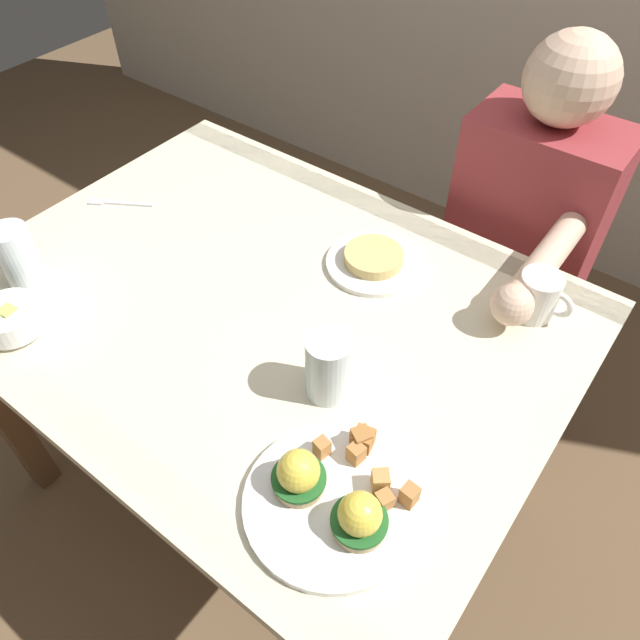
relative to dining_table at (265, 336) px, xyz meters
The scene contains 10 objects.
ground_plane 0.63m from the dining_table, ahead, with size 6.00×6.00×0.00m, color brown.
dining_table is the anchor object (origin of this frame).
eggs_benedict_plate 0.47m from the dining_table, 35.24° to the right, with size 0.27×0.27×0.09m.
fruit_bowl 0.49m from the dining_table, 133.22° to the right, with size 0.12×0.12×0.06m.
coffee_mug 0.56m from the dining_table, 33.48° to the left, with size 0.11×0.08×0.09m.
fork 0.50m from the dining_table, behind, with size 0.14×0.10×0.00m.
water_glass_near 0.51m from the dining_table, 149.31° to the right, with size 0.08×0.08×0.14m.
water_glass_far 0.30m from the dining_table, 21.75° to the right, with size 0.08×0.08×0.13m.
side_plate 0.28m from the dining_table, 61.92° to the left, with size 0.20×0.20×0.04m.
diner_person 0.67m from the dining_table, 63.22° to the left, with size 0.34×0.54×1.14m.
Camera 1 is at (0.60, -0.60, 1.59)m, focal length 33.71 mm.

